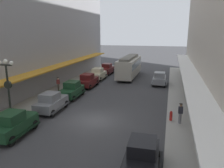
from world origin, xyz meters
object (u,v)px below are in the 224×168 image
at_px(fire_hydrant, 171,116).
at_px(parked_car_6, 142,158).
at_px(lamp_post_with_clock, 8,88).
at_px(pedestrian_1, 180,113).
at_px(parked_car_1, 13,123).
at_px(parked_car_4, 160,78).
at_px(parked_car_0, 51,102).
at_px(parked_car_2, 88,80).
at_px(pedestrian_0, 58,84).
at_px(parked_car_3, 107,69).
at_px(parked_car_5, 98,74).
at_px(parked_car_7, 71,90).
at_px(streetcar, 129,66).

bearing_deg(fire_hydrant, parked_car_6, -100.98).
bearing_deg(lamp_post_with_clock, pedestrian_1, 13.07).
height_order(parked_car_1, parked_car_6, same).
bearing_deg(parked_car_6, parked_car_4, 90.55).
xyz_separation_m(lamp_post_with_clock, fire_hydrant, (12.75, 3.58, -2.42)).
relative_size(parked_car_0, parked_car_2, 1.00).
xyz_separation_m(parked_car_2, pedestrian_0, (-2.73, -3.18, 0.07)).
bearing_deg(pedestrian_0, parked_car_3, 78.91).
xyz_separation_m(parked_car_0, lamp_post_with_clock, (-1.78, -3.31, 2.04)).
bearing_deg(parked_car_4, parked_car_3, 148.20).
relative_size(parked_car_0, parked_car_3, 1.00).
height_order(parked_car_2, pedestrian_0, parked_car_2).
relative_size(parked_car_5, parked_car_7, 1.00).
bearing_deg(parked_car_1, lamp_post_with_clock, 131.82).
height_order(parked_car_0, parked_car_1, same).
xyz_separation_m(fire_hydrant, pedestrian_0, (-13.72, 6.23, 0.45)).
distance_m(parked_car_2, pedestrian_1, 15.30).
xyz_separation_m(parked_car_2, parked_car_3, (-0.20, 9.72, 0.00)).
xyz_separation_m(pedestrian_0, pedestrian_1, (14.43, -6.69, 0.00)).
distance_m(parked_car_2, streetcar, 9.01).
relative_size(parked_car_0, parked_car_6, 1.00).
bearing_deg(fire_hydrant, pedestrian_0, 155.59).
xyz_separation_m(parked_car_1, lamp_post_with_clock, (-1.72, 1.92, 2.04)).
bearing_deg(parked_car_7, parked_car_1, -89.95).
distance_m(streetcar, pedestrian_1, 19.33).
bearing_deg(streetcar, parked_car_3, 157.66).
height_order(parked_car_4, pedestrian_0, parked_car_4).
relative_size(parked_car_3, parked_car_6, 1.00).
relative_size(parked_car_0, parked_car_1, 1.00).
height_order(streetcar, pedestrian_1, streetcar).
relative_size(parked_car_3, parked_car_7, 1.00).
relative_size(parked_car_1, parked_car_6, 1.00).
bearing_deg(pedestrian_0, parked_car_7, -35.44).
bearing_deg(parked_car_4, pedestrian_0, -149.85).
bearing_deg(parked_car_6, pedestrian_1, 72.96).
relative_size(lamp_post_with_clock, pedestrian_1, 3.09).
height_order(parked_car_4, parked_car_6, same).
xyz_separation_m(streetcar, pedestrian_0, (-6.92, -11.10, -0.89)).
relative_size(parked_car_4, pedestrian_1, 2.56).
bearing_deg(parked_car_7, lamp_post_with_clock, -102.24).
bearing_deg(parked_car_2, parked_car_6, -60.69).
relative_size(parked_car_3, fire_hydrant, 5.24).
distance_m(parked_car_3, streetcar, 4.84).
relative_size(parked_car_1, parked_car_3, 1.00).
bearing_deg(parked_car_6, parked_car_5, 113.93).
distance_m(parked_car_4, parked_car_5, 9.56).
bearing_deg(pedestrian_1, parked_car_6, -107.04).
relative_size(parked_car_3, parked_car_5, 1.01).
distance_m(parked_car_5, pedestrian_0, 8.48).
distance_m(parked_car_1, parked_car_2, 14.91).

